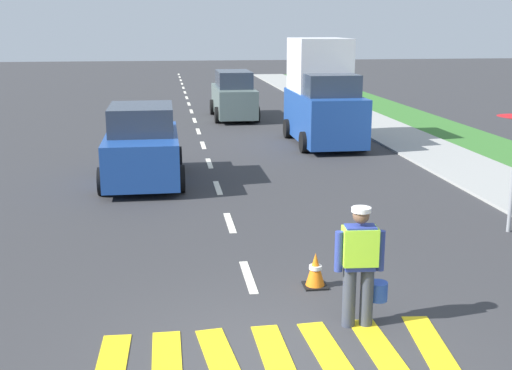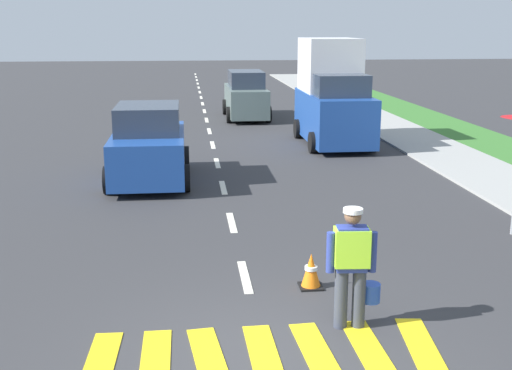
{
  "view_description": "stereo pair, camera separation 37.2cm",
  "coord_description": "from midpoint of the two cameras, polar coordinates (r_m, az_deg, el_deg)",
  "views": [
    {
      "loc": [
        -1.26,
        -7.12,
        3.98
      ],
      "look_at": [
        0.37,
        4.46,
        1.1
      ],
      "focal_mm": 45.72,
      "sensor_mm": 36.0,
      "label": 1
    },
    {
      "loc": [
        -0.89,
        -7.16,
        3.98
      ],
      "look_at": [
        0.37,
        4.46,
        1.1
      ],
      "focal_mm": 45.72,
      "sensor_mm": 36.0,
      "label": 2
    }
  ],
  "objects": [
    {
      "name": "ground_plane",
      "position": [
        28.44,
        -5.8,
        5.72
      ],
      "size": [
        96.0,
        96.0,
        0.0
      ],
      "primitive_type": "plane",
      "color": "#333335"
    },
    {
      "name": "sidewalk_right",
      "position": [
        19.45,
        17.37,
        1.39
      ],
      "size": [
        2.4,
        72.0,
        0.14
      ],
      "primitive_type": "cube",
      "color": "#9E9E99",
      "rests_on": "ground"
    },
    {
      "name": "crosswalk_stripes",
      "position": [
        8.2,
        0.54,
        -15.13
      ],
      "size": [
        4.5,
        1.93,
        0.01
      ],
      "color": "yellow",
      "rests_on": "ground"
    },
    {
      "name": "lane_center_line",
      "position": [
        32.6,
        -6.11,
        6.76
      ],
      "size": [
        0.14,
        46.4,
        0.01
      ],
      "color": "silver",
      "rests_on": "ground"
    },
    {
      "name": "road_worker",
      "position": [
        8.79,
        7.96,
        -6.59
      ],
      "size": [
        0.77,
        0.36,
        1.67
      ],
      "color": "#383D4C",
      "rests_on": "ground"
    },
    {
      "name": "traffic_cone_near",
      "position": [
        10.23,
        4.17,
        -7.44
      ],
      "size": [
        0.36,
        0.36,
        0.56
      ],
      "color": "black",
      "rests_on": "ground"
    },
    {
      "name": "delivery_truck",
      "position": [
        22.47,
        5.37,
        7.72
      ],
      "size": [
        2.16,
        4.6,
        3.54
      ],
      "color": "#1E4799",
      "rests_on": "ground"
    },
    {
      "name": "car_oncoming_lead",
      "position": [
        17.09,
        -10.53,
        3.3
      ],
      "size": [
        2.07,
        3.99,
        1.99
      ],
      "color": "#1E4799",
      "rests_on": "ground"
    },
    {
      "name": "car_outgoing_far",
      "position": [
        28.6,
        -2.35,
        7.75
      ],
      "size": [
        1.86,
        4.39,
        2.06
      ],
      "color": "slate",
      "rests_on": "ground"
    }
  ]
}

